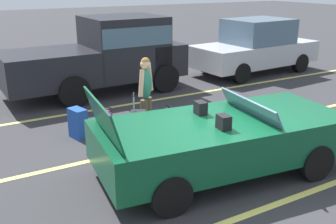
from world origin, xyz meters
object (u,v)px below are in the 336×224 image
(convertible_car, at_px, (232,138))
(duffel_bag, at_px, (105,117))
(suitcase_small_carryon, at_px, (166,133))
(traveler_person, at_px, (146,93))
(parked_sedan_near, at_px, (256,47))
(suitcase_medium_bright, at_px, (78,123))
(parked_pickup_truck_far, at_px, (109,53))
(suitcase_large_black, at_px, (139,132))

(convertible_car, relative_size, duffel_bag, 6.12)
(suitcase_small_carryon, height_order, traveler_person, traveler_person)
(duffel_bag, xyz_separation_m, traveler_person, (0.47, -1.13, 0.77))
(suitcase_small_carryon, relative_size, parked_sedan_near, 0.17)
(suitcase_small_carryon, relative_size, traveler_person, 0.48)
(duffel_bag, relative_size, traveler_person, 0.43)
(suitcase_medium_bright, height_order, duffel_bag, suitcase_medium_bright)
(suitcase_small_carryon, distance_m, parked_sedan_near, 7.01)
(convertible_car, height_order, traveler_person, traveler_person)
(suitcase_medium_bright, height_order, suitcase_small_carryon, suitcase_small_carryon)
(parked_pickup_truck_far, bearing_deg, suitcase_large_black, -105.99)
(parked_pickup_truck_far, bearing_deg, traveler_person, -101.67)
(suitcase_large_black, relative_size, parked_sedan_near, 0.24)
(suitcase_small_carryon, bearing_deg, suitcase_large_black, 0.49)
(suitcase_medium_bright, xyz_separation_m, parked_pickup_truck_far, (1.88, 3.01, 0.80))
(parked_sedan_near, distance_m, parked_pickup_truck_far, 5.23)
(suitcase_medium_bright, distance_m, suitcase_small_carryon, 1.83)
(suitcase_small_carryon, distance_m, parked_pickup_truck_far, 4.35)
(parked_pickup_truck_far, bearing_deg, parked_sedan_near, -4.55)
(suitcase_medium_bright, relative_size, parked_sedan_near, 0.13)
(convertible_car, relative_size, parked_pickup_truck_far, 0.85)
(suitcase_small_carryon, xyz_separation_m, parked_pickup_truck_far, (0.52, 4.23, 0.85))
(suitcase_large_black, distance_m, duffel_bag, 1.68)
(traveler_person, bearing_deg, suitcase_small_carryon, -26.84)
(parked_sedan_near, bearing_deg, suitcase_large_black, 27.97)
(duffel_bag, distance_m, traveler_person, 1.44)
(convertible_car, height_order, parked_pickup_truck_far, parked_pickup_truck_far)
(suitcase_large_black, height_order, suitcase_small_carryon, suitcase_large_black)
(suitcase_small_carryon, xyz_separation_m, traveler_person, (-0.13, 0.58, 0.68))
(convertible_car, distance_m, suitcase_medium_bright, 3.23)
(convertible_car, height_order, suitcase_medium_bright, convertible_car)
(suitcase_medium_bright, height_order, parked_sedan_near, parked_sedan_near)
(convertible_car, xyz_separation_m, suitcase_medium_bright, (-1.80, 2.66, -0.28))
(convertible_car, distance_m, parked_sedan_near, 7.57)
(traveler_person, distance_m, parked_sedan_near, 6.77)
(suitcase_large_black, height_order, duffel_bag, suitcase_large_black)
(parked_sedan_near, bearing_deg, traveler_person, 26.03)
(parked_sedan_near, bearing_deg, convertible_car, 41.65)
(suitcase_large_black, relative_size, parked_pickup_truck_far, 0.22)
(traveler_person, bearing_deg, suitcase_medium_bright, -156.72)
(traveler_person, bearing_deg, convertible_car, -23.38)
(suitcase_large_black, relative_size, suitcase_medium_bright, 1.80)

